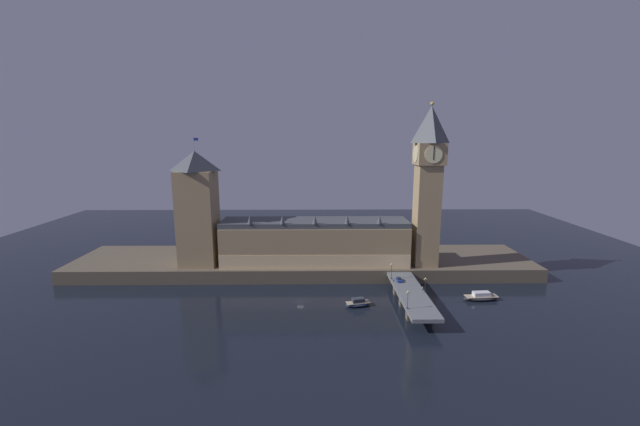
{
  "coord_description": "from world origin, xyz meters",
  "views": [
    {
      "loc": [
        6.08,
        -147.05,
        64.58
      ],
      "look_at": [
        8.12,
        20.0,
        31.98
      ],
      "focal_mm": 22.0,
      "sensor_mm": 36.0,
      "label": 1
    }
  ],
  "objects_px": {
    "street_lamp_near": "(408,298)",
    "boat_upstream": "(358,303)",
    "clock_tower": "(428,182)",
    "pedestrian_mid_walk": "(423,288)",
    "pedestrian_far_rail": "(394,279)",
    "street_lamp_far": "(392,269)",
    "boat_downstream": "(481,297)",
    "victoria_tower": "(198,208)",
    "street_lamp_mid": "(425,283)",
    "car_northbound_lead": "(399,279)"
  },
  "relations": [
    {
      "from": "street_lamp_near",
      "to": "clock_tower",
      "type": "bearing_deg",
      "value": 68.4
    },
    {
      "from": "street_lamp_near",
      "to": "boat_upstream",
      "type": "relative_size",
      "value": 0.6
    },
    {
      "from": "car_northbound_lead",
      "to": "pedestrian_mid_walk",
      "type": "height_order",
      "value": "pedestrian_mid_walk"
    },
    {
      "from": "pedestrian_mid_walk",
      "to": "street_lamp_far",
      "type": "xyz_separation_m",
      "value": [
        -9.8,
        12.95,
        3.4
      ]
    },
    {
      "from": "clock_tower",
      "to": "victoria_tower",
      "type": "distance_m",
      "value": 105.04
    },
    {
      "from": "pedestrian_mid_walk",
      "to": "street_lamp_near",
      "type": "bearing_deg",
      "value": -120.72
    },
    {
      "from": "pedestrian_far_rail",
      "to": "street_lamp_mid",
      "type": "height_order",
      "value": "street_lamp_mid"
    },
    {
      "from": "pedestrian_mid_walk",
      "to": "boat_upstream",
      "type": "relative_size",
      "value": 0.14
    },
    {
      "from": "clock_tower",
      "to": "pedestrian_mid_walk",
      "type": "relative_size",
      "value": 46.23
    },
    {
      "from": "car_northbound_lead",
      "to": "pedestrian_far_rail",
      "type": "bearing_deg",
      "value": -171.93
    },
    {
      "from": "boat_upstream",
      "to": "pedestrian_far_rail",
      "type": "bearing_deg",
      "value": 36.43
    },
    {
      "from": "street_lamp_near",
      "to": "street_lamp_far",
      "type": "bearing_deg",
      "value": 90.0
    },
    {
      "from": "street_lamp_far",
      "to": "boat_upstream",
      "type": "bearing_deg",
      "value": -136.37
    },
    {
      "from": "car_northbound_lead",
      "to": "street_lamp_mid",
      "type": "xyz_separation_m",
      "value": [
        7.45,
        -12.0,
        2.98
      ]
    },
    {
      "from": "victoria_tower",
      "to": "car_northbound_lead",
      "type": "bearing_deg",
      "value": -14.32
    },
    {
      "from": "pedestrian_far_rail",
      "to": "street_lamp_far",
      "type": "relative_size",
      "value": 0.26
    },
    {
      "from": "pedestrian_far_rail",
      "to": "boat_downstream",
      "type": "height_order",
      "value": "pedestrian_far_rail"
    },
    {
      "from": "pedestrian_far_rail",
      "to": "street_lamp_mid",
      "type": "xyz_separation_m",
      "value": [
        9.8,
        -11.66,
        2.76
      ]
    },
    {
      "from": "pedestrian_far_rail",
      "to": "street_lamp_far",
      "type": "bearing_deg",
      "value": 97.46
    },
    {
      "from": "victoria_tower",
      "to": "street_lamp_far",
      "type": "distance_m",
      "value": 91.02
    },
    {
      "from": "street_lamp_near",
      "to": "pedestrian_mid_walk",
      "type": "bearing_deg",
      "value": 59.28
    },
    {
      "from": "victoria_tower",
      "to": "street_lamp_mid",
      "type": "xyz_separation_m",
      "value": [
        96.08,
        -34.62,
        -23.18
      ]
    },
    {
      "from": "street_lamp_far",
      "to": "boat_downstream",
      "type": "height_order",
      "value": "street_lamp_far"
    },
    {
      "from": "clock_tower",
      "to": "boat_downstream",
      "type": "distance_m",
      "value": 53.58
    },
    {
      "from": "pedestrian_mid_walk",
      "to": "pedestrian_far_rail",
      "type": "height_order",
      "value": "pedestrian_far_rail"
    },
    {
      "from": "pedestrian_mid_walk",
      "to": "street_lamp_near",
      "type": "height_order",
      "value": "street_lamp_near"
    },
    {
      "from": "victoria_tower",
      "to": "pedestrian_mid_walk",
      "type": "xyz_separation_m",
      "value": [
        95.68,
        -32.85,
        -26.03
      ]
    },
    {
      "from": "pedestrian_mid_walk",
      "to": "street_lamp_mid",
      "type": "bearing_deg",
      "value": -77.27
    },
    {
      "from": "pedestrian_far_rail",
      "to": "victoria_tower",
      "type": "bearing_deg",
      "value": 165.1
    },
    {
      "from": "victoria_tower",
      "to": "pedestrian_far_rail",
      "type": "height_order",
      "value": "victoria_tower"
    },
    {
      "from": "street_lamp_near",
      "to": "boat_upstream",
      "type": "bearing_deg",
      "value": 136.81
    },
    {
      "from": "street_lamp_near",
      "to": "boat_upstream",
      "type": "distance_m",
      "value": 22.97
    },
    {
      "from": "street_lamp_near",
      "to": "street_lamp_mid",
      "type": "relative_size",
      "value": 1.12
    },
    {
      "from": "victoria_tower",
      "to": "pedestrian_mid_walk",
      "type": "distance_m",
      "value": 104.46
    },
    {
      "from": "pedestrian_mid_walk",
      "to": "boat_downstream",
      "type": "distance_m",
      "value": 25.62
    },
    {
      "from": "car_northbound_lead",
      "to": "boat_upstream",
      "type": "distance_m",
      "value": 22.53
    },
    {
      "from": "street_lamp_near",
      "to": "boat_downstream",
      "type": "xyz_separation_m",
      "value": [
        34.65,
        19.96,
        -8.46
      ]
    },
    {
      "from": "boat_upstream",
      "to": "car_northbound_lead",
      "type": "bearing_deg",
      "value": 33.48
    },
    {
      "from": "pedestrian_far_rail",
      "to": "boat_downstream",
      "type": "relative_size",
      "value": 0.12
    },
    {
      "from": "car_northbound_lead",
      "to": "street_lamp_mid",
      "type": "bearing_deg",
      "value": -58.16
    },
    {
      "from": "car_northbound_lead",
      "to": "pedestrian_far_rail",
      "type": "xyz_separation_m",
      "value": [
        -2.35,
        -0.33,
        0.22
      ]
    },
    {
      "from": "clock_tower",
      "to": "street_lamp_far",
      "type": "relative_size",
      "value": 10.8
    },
    {
      "from": "victoria_tower",
      "to": "street_lamp_near",
      "type": "xyz_separation_m",
      "value": [
        85.88,
        -49.34,
        -22.74
      ]
    },
    {
      "from": "victoria_tower",
      "to": "boat_downstream",
      "type": "bearing_deg",
      "value": -13.7
    },
    {
      "from": "clock_tower",
      "to": "street_lamp_mid",
      "type": "relative_size",
      "value": 12.44
    },
    {
      "from": "pedestrian_mid_walk",
      "to": "street_lamp_far",
      "type": "relative_size",
      "value": 0.23
    },
    {
      "from": "car_northbound_lead",
      "to": "street_lamp_near",
      "type": "distance_m",
      "value": 27.08
    },
    {
      "from": "car_northbound_lead",
      "to": "victoria_tower",
      "type": "bearing_deg",
      "value": 165.68
    },
    {
      "from": "clock_tower",
      "to": "car_northbound_lead",
      "type": "xyz_separation_m",
      "value": [
        -15.62,
        -19.68,
        -38.63
      ]
    },
    {
      "from": "street_lamp_mid",
      "to": "boat_upstream",
      "type": "height_order",
      "value": "street_lamp_mid"
    }
  ]
}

